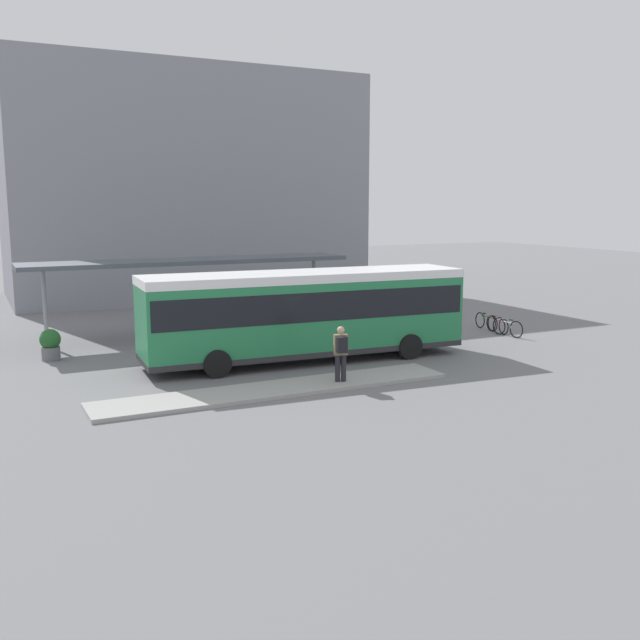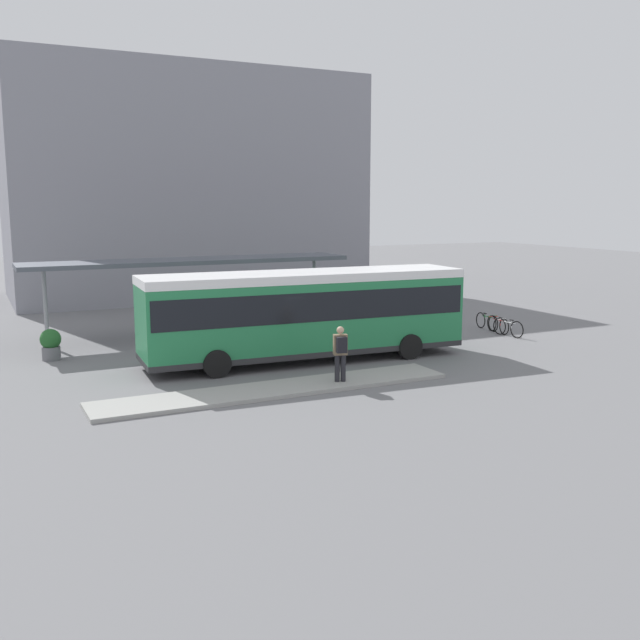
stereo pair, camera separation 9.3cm
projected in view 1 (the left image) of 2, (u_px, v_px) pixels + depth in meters
ground_plane at (306, 361)px, 25.69m from camera, size 120.00×120.00×0.00m
curb_island at (277, 389)px, 21.51m from camera, size 11.14×1.80×0.12m
city_bus at (306, 309)px, 25.39m from camera, size 11.75×3.24×3.22m
pedestrian_waiting at (341, 350)px, 22.02m from camera, size 0.48×0.53×1.74m
bicycle_white at (508, 327)px, 30.40m from camera, size 0.48×1.73×0.75m
bicycle_red at (497, 325)px, 31.21m from camera, size 0.48×1.67×0.73m
bicycle_green at (486, 321)px, 31.98m from camera, size 0.48×1.71×0.74m
station_shelter at (190, 262)px, 30.26m from camera, size 13.82×2.50×3.28m
potted_planter_near_shelter at (50, 344)px, 25.69m from camera, size 0.74×0.74×1.14m
station_building at (183, 186)px, 44.09m from camera, size 20.75×10.01×13.38m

